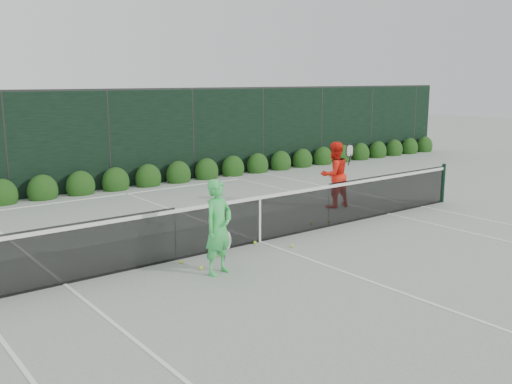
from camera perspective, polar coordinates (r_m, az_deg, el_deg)
ground at (r=11.96m, az=0.37°, el=-5.00°), size 80.00×80.00×0.00m
tennis_net at (r=11.81m, az=0.28°, el=-2.55°), size 12.90×0.10×1.07m
player_woman at (r=9.87m, az=-3.78°, el=-3.54°), size 0.70×0.55×1.67m
player_man at (r=15.12m, az=7.84°, el=1.72°), size 0.96×0.74×1.74m
court_lines at (r=11.96m, az=0.37°, el=-4.98°), size 11.03×23.83×0.01m
windscreen_fence at (r=9.67m, az=10.34°, el=0.14°), size 32.00×21.07×3.06m
hedge_row at (r=17.94m, az=-13.85°, el=0.94°), size 31.66×0.65×0.94m
tennis_balls at (r=11.70m, az=0.46°, el=-5.20°), size 4.34×1.22×0.07m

